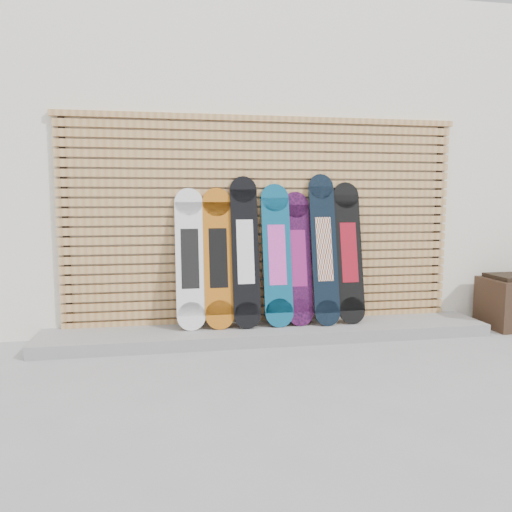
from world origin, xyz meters
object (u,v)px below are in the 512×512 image
Objects in this scene: snowboard_6 at (349,252)px; snowboard_4 at (298,258)px; snowboard_5 at (324,249)px; snowboard_2 at (245,252)px; snowboard_0 at (190,259)px; snowboard_1 at (218,258)px; snowboard_3 at (277,255)px.

snowboard_4 is at bearing 178.86° from snowboard_6.
snowboard_6 is (0.56, -0.01, 0.05)m from snowboard_4.
snowboard_4 is at bearing 174.63° from snowboard_5.
snowboard_2 is at bearing -179.06° from snowboard_4.
snowboard_6 is at bearing -0.65° from snowboard_0.
snowboard_1 reaches higher than snowboard_4.
snowboard_2 is 0.98× the size of snowboard_5.
snowboard_2 is at bearing -1.75° from snowboard_0.
snowboard_4 is (0.23, 0.01, -0.04)m from snowboard_3.
snowboard_1 is 1.03× the size of snowboard_4.
snowboard_2 is at bearing -179.53° from snowboard_3.
snowboard_5 is at bearing -2.24° from snowboard_3.
snowboard_3 reaches higher than snowboard_4.
snowboard_5 reaches higher than snowboard_2.
snowboard_2 is 1.05× the size of snowboard_3.
snowboard_4 is at bearing 0.94° from snowboard_2.
snowboard_6 is at bearing -0.34° from snowboard_3.
snowboard_5 reaches higher than snowboard_4.
snowboard_2 is 1.12m from snowboard_6.
snowboard_0 is 0.29m from snowboard_1.
snowboard_0 is 0.90× the size of snowboard_5.
snowboard_5 is at bearing -1.39° from snowboard_0.
snowboard_2 is 0.57m from snowboard_4.
snowboard_2 is 1.04× the size of snowboard_6.
snowboard_1 is 0.91× the size of snowboard_5.
snowboard_1 is at bearing 179.39° from snowboard_6.
snowboard_6 is at bearing -1.14° from snowboard_4.
snowboard_3 is at bearing -178.37° from snowboard_4.
snowboard_5 is (1.40, -0.03, 0.08)m from snowboard_0.
snowboard_1 is 0.84m from snowboard_4.
snowboard_2 is 0.84m from snowboard_5.
snowboard_3 is at bearing 0.47° from snowboard_2.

